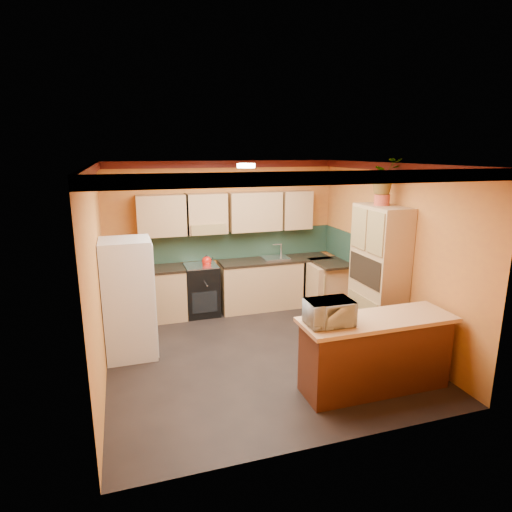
{
  "coord_description": "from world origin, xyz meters",
  "views": [
    {
      "loc": [
        -1.76,
        -5.42,
        2.86
      ],
      "look_at": [
        0.1,
        0.45,
        1.35
      ],
      "focal_mm": 30.0,
      "sensor_mm": 36.0,
      "label": 1
    }
  ],
  "objects_px": {
    "fridge": "(129,299)",
    "stove": "(201,290)",
    "breakfast_bar": "(375,355)",
    "base_cabinets_back": "(235,287)",
    "pantry": "(379,276)",
    "microwave": "(329,312)"
  },
  "relations": [
    {
      "from": "microwave",
      "to": "pantry",
      "type": "bearing_deg",
      "value": 40.88
    },
    {
      "from": "fridge",
      "to": "microwave",
      "type": "bearing_deg",
      "value": -40.29
    },
    {
      "from": "base_cabinets_back",
      "to": "pantry",
      "type": "distance_m",
      "value": 2.65
    },
    {
      "from": "base_cabinets_back",
      "to": "fridge",
      "type": "bearing_deg",
      "value": -145.98
    },
    {
      "from": "base_cabinets_back",
      "to": "pantry",
      "type": "relative_size",
      "value": 1.74
    },
    {
      "from": "breakfast_bar",
      "to": "microwave",
      "type": "xyz_separation_m",
      "value": [
        -0.65,
        0.0,
        0.64
      ]
    },
    {
      "from": "breakfast_bar",
      "to": "stove",
      "type": "bearing_deg",
      "value": 116.68
    },
    {
      "from": "stove",
      "to": "fridge",
      "type": "distance_m",
      "value": 1.83
    },
    {
      "from": "stove",
      "to": "breakfast_bar",
      "type": "distance_m",
      "value": 3.48
    },
    {
      "from": "stove",
      "to": "fridge",
      "type": "height_order",
      "value": "fridge"
    },
    {
      "from": "fridge",
      "to": "pantry",
      "type": "relative_size",
      "value": 0.81
    },
    {
      "from": "breakfast_bar",
      "to": "pantry",
      "type": "bearing_deg",
      "value": 56.83
    },
    {
      "from": "base_cabinets_back",
      "to": "stove",
      "type": "height_order",
      "value": "stove"
    },
    {
      "from": "fridge",
      "to": "breakfast_bar",
      "type": "distance_m",
      "value": 3.39
    },
    {
      "from": "pantry",
      "to": "stove",
      "type": "bearing_deg",
      "value": 140.69
    },
    {
      "from": "pantry",
      "to": "microwave",
      "type": "xyz_separation_m",
      "value": [
        -1.43,
        -1.19,
        0.03
      ]
    },
    {
      "from": "breakfast_bar",
      "to": "microwave",
      "type": "distance_m",
      "value": 0.91
    },
    {
      "from": "fridge",
      "to": "stove",
      "type": "bearing_deg",
      "value": 45.31
    },
    {
      "from": "base_cabinets_back",
      "to": "stove",
      "type": "xyz_separation_m",
      "value": [
        -0.62,
        -0.0,
        0.02
      ]
    },
    {
      "from": "stove",
      "to": "base_cabinets_back",
      "type": "bearing_deg",
      "value": 0.0
    },
    {
      "from": "fridge",
      "to": "base_cabinets_back",
      "type": "bearing_deg",
      "value": 34.02
    },
    {
      "from": "stove",
      "to": "pantry",
      "type": "height_order",
      "value": "pantry"
    }
  ]
}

